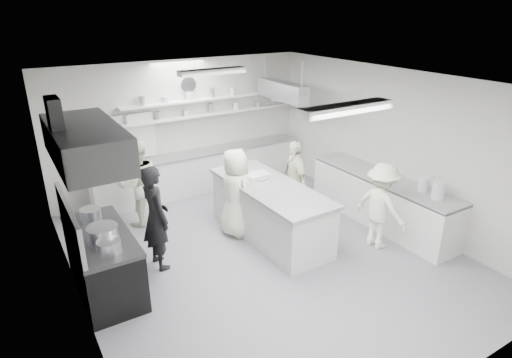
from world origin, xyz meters
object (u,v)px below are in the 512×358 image
stove (104,264)px  right_counter (381,201)px  cook_stove (156,218)px  cook_back (139,183)px  prep_island (270,212)px  back_counter (202,171)px

stove → right_counter: bearing=-6.5°
cook_stove → cook_back: (0.22, 1.62, -0.02)m
right_counter → cook_stove: cook_stove is taller
stove → prep_island: 3.05m
stove → right_counter: right_counter is taller
right_counter → prep_island: 2.31m
right_counter → cook_back: (-4.11, 2.43, 0.40)m
back_counter → cook_back: (-1.76, -0.97, 0.41)m
stove → prep_island: size_ratio=0.68×
prep_island → cook_stove: bearing=175.3°
cook_back → stove: bearing=52.7°
stove → cook_back: cook_back is taller
stove → cook_stove: size_ratio=1.01×
back_counter → prep_island: (0.15, -2.71, 0.03)m
back_counter → prep_island: bearing=-86.9°
stove → back_counter: size_ratio=0.36×
back_counter → right_counter: 4.13m
cook_stove → cook_back: cook_stove is taller
cook_back → prep_island: bearing=132.1°
right_counter → cook_stove: (-4.33, 0.81, 0.42)m
stove → cook_back: size_ratio=1.04×
back_counter → stove: bearing=-136.0°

